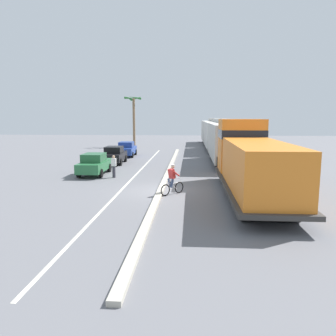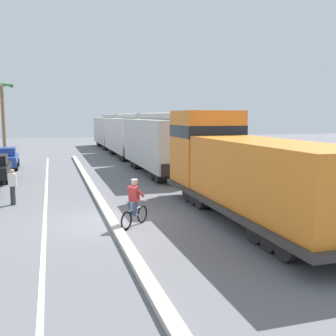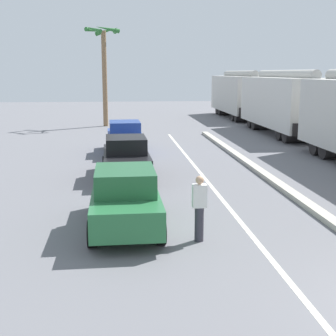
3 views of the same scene
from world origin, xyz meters
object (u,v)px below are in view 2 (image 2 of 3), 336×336
at_px(pedestrian_by_cars, 12,186).
at_px(cyclist, 134,204).
at_px(hopper_car_middle, 127,135).
at_px(parked_car_blue, 5,158).
at_px(hopper_car_lead, 159,143).
at_px(locomotive, 241,171).
at_px(hopper_car_trailing, 110,131).
at_px(palm_tree_near, 2,102).

bearing_deg(pedestrian_by_cars, cyclist, -47.74).
xyz_separation_m(hopper_car_middle, cyclist, (-4.34, -24.06, -1.26)).
bearing_deg(parked_car_blue, hopper_car_lead, -27.46).
relative_size(locomotive, hopper_car_trailing, 1.10).
xyz_separation_m(locomotive, hopper_car_lead, (0.00, 12.16, 0.28)).
relative_size(locomotive, palm_tree_near, 1.56).
height_order(hopper_car_lead, pedestrian_by_cars, hopper_car_lead).
distance_m(hopper_car_middle, pedestrian_by_cars, 21.09).
bearing_deg(locomotive, parked_car_blue, 120.68).
xyz_separation_m(hopper_car_lead, hopper_car_trailing, (0.00, 23.20, 0.00)).
bearing_deg(hopper_car_trailing, locomotive, -90.00).
height_order(parked_car_blue, cyclist, cyclist).
relative_size(palm_tree_near, pedestrian_by_cars, 4.61).
relative_size(hopper_car_trailing, pedestrian_by_cars, 6.54).
bearing_deg(hopper_car_lead, palm_tree_near, 123.34).
distance_m(cyclist, palm_tree_near, 31.48).
bearing_deg(cyclist, hopper_car_middle, 79.78).
bearing_deg(palm_tree_near, hopper_car_trailing, 24.67).
bearing_deg(hopper_car_trailing, pedestrian_by_cars, -106.04).
bearing_deg(palm_tree_near, locomotive, -68.64).
distance_m(hopper_car_trailing, pedestrian_by_cars, 31.98).
height_order(hopper_car_lead, parked_car_blue, hopper_car_lead).
height_order(locomotive, palm_tree_near, palm_tree_near).
xyz_separation_m(hopper_car_trailing, cyclist, (-4.34, -35.66, -1.26)).
relative_size(locomotive, pedestrian_by_cars, 7.17).
bearing_deg(parked_car_blue, cyclist, -71.18).
relative_size(locomotive, cyclist, 6.77).
bearing_deg(parked_car_blue, palm_tree_near, 95.94).
height_order(hopper_car_lead, cyclist, hopper_car_lead).
distance_m(hopper_car_lead, parked_car_blue, 11.82).
distance_m(hopper_car_lead, palm_tree_near, 21.57).
bearing_deg(hopper_car_lead, locomotive, -90.00).
distance_m(hopper_car_trailing, cyclist, 35.94).
height_order(hopper_car_middle, hopper_car_trailing, same).
xyz_separation_m(hopper_car_middle, hopper_car_trailing, (0.00, 11.60, 0.00)).
distance_m(hopper_car_trailing, parked_car_blue, 20.65).
height_order(hopper_car_middle, parked_car_blue, hopper_car_middle).
xyz_separation_m(parked_car_blue, pedestrian_by_cars, (1.60, -12.94, 0.03)).
relative_size(parked_car_blue, pedestrian_by_cars, 2.62).
bearing_deg(parked_car_blue, hopper_car_middle, 30.64).
relative_size(hopper_car_trailing, parked_car_blue, 2.49).
bearing_deg(parked_car_blue, pedestrian_by_cars, -82.94).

